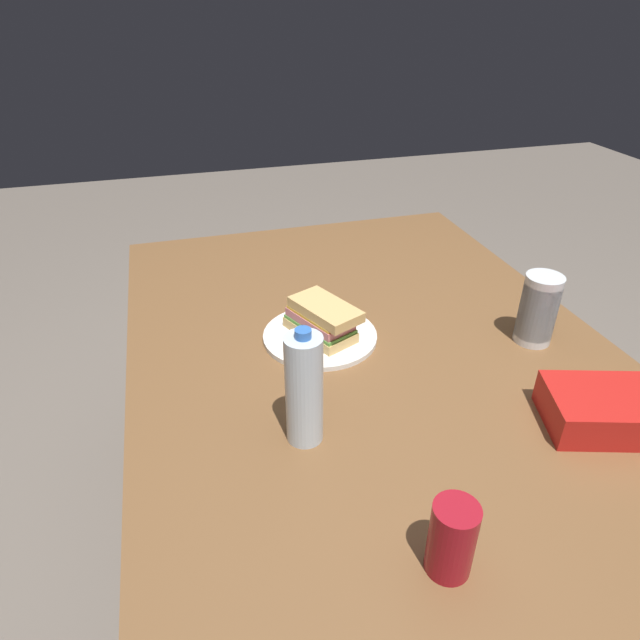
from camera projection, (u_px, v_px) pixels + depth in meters
name	position (u px, v px, depth m)	size (l,w,h in m)	color
ground_plane	(359.00, 546.00, 1.65)	(8.00, 8.00, 0.00)	#70665B
dining_table	(369.00, 373.00, 1.32)	(1.50, 1.09, 0.72)	brown
paper_plate	(320.00, 336.00, 1.30)	(0.27, 0.27, 0.01)	white
sandwich	(322.00, 319.00, 1.27)	(0.20, 0.16, 0.08)	#DBB26B
soda_can_red	(452.00, 539.00, 0.76)	(0.07, 0.07, 0.12)	maroon
chip_bag	(609.00, 410.00, 1.03)	(0.23, 0.15, 0.07)	red
water_bottle_tall	(304.00, 389.00, 0.96)	(0.07, 0.07, 0.23)	silver
plastic_cup_stack	(538.00, 309.00, 1.25)	(0.08, 0.08, 0.17)	silver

